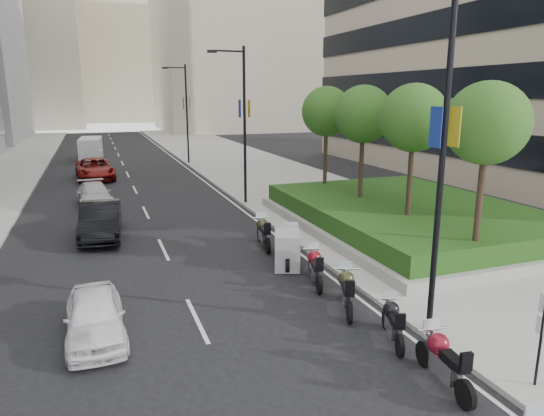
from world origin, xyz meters
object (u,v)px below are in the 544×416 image
parking_sign (542,330)px  car_c (94,194)px  lamp_post_0 (438,149)px  lamp_post_1 (242,118)px  motorcycle_1 (443,360)px  motorcycle_2 (393,322)px  delivery_van (91,150)px  lamp_post_2 (185,109)px  car_d (95,169)px  motorcycle_6 (263,233)px  motorcycle_3 (347,291)px  car_a (95,316)px  motorcycle_5 (287,247)px  motorcycle_4 (315,267)px  car_b (101,220)px

parking_sign → car_c: 24.60m
lamp_post_0 → lamp_post_1: size_ratio=1.00×
motorcycle_1 → motorcycle_2: motorcycle_1 is taller
lamp_post_0 → delivery_van: (-8.36, 41.51, -4.05)m
car_c → motorcycle_1: bearing=-76.7°
lamp_post_2 → car_d: 10.68m
motorcycle_6 → car_c: 12.93m
lamp_post_0 → motorcycle_3: size_ratio=4.14×
car_c → lamp_post_2: bearing=56.6°
parking_sign → car_a: (-9.05, 5.87, -0.82)m
car_a → motorcycle_5: bearing=26.6°
motorcycle_4 → delivery_van: 37.87m
lamp_post_0 → motorcycle_6: bearing=99.9°
car_a → car_d: size_ratio=0.65×
car_c → car_b: bearing=-92.8°
lamp_post_0 → motorcycle_4: size_ratio=4.08×
motorcycle_1 → delivery_van: delivery_van is taller
car_c → lamp_post_0: bearing=-72.2°
lamp_post_1 → lamp_post_0: bearing=-90.0°
parking_sign → car_d: parking_sign is taller
lamp_post_0 → parking_sign: size_ratio=3.60×
motorcycle_5 → motorcycle_3: bearing=-157.1°
motorcycle_3 → motorcycle_5: size_ratio=0.89×
motorcycle_2 → motorcycle_4: bearing=22.9°
lamp_post_2 → motorcycle_6: (-1.55, -26.15, -4.43)m
lamp_post_0 → lamp_post_2: size_ratio=1.00×
motorcycle_3 → car_a: (-7.16, 0.75, 0.02)m
delivery_van → lamp_post_0: bearing=-74.4°
car_d → motorcycle_3: bearing=-80.0°
motorcycle_5 → motorcycle_4: bearing=-155.0°
lamp_post_1 → motorcycle_2: 17.62m
motorcycle_1 → car_b: size_ratio=0.47×
lamp_post_0 → car_b: (-8.03, 12.76, -4.26)m
lamp_post_2 → car_c: bearing=-118.7°
motorcycle_5 → lamp_post_0: bearing=-147.2°
motorcycle_5 → car_b: size_ratio=0.50×
motorcycle_6 → car_c: bearing=39.1°
motorcycle_2 → car_c: size_ratio=0.44×
car_a → delivery_van: 38.65m
motorcycle_5 → delivery_van: size_ratio=0.46×
car_a → delivery_van: (0.04, 38.65, 0.38)m
motorcycle_1 → delivery_van: bearing=16.9°
motorcycle_1 → motorcycle_2: (0.09, 2.10, -0.06)m
motorcycle_1 → motorcycle_5: size_ratio=0.93×
car_a → motorcycle_3: bearing=-6.9°
car_b → car_d: 16.77m
lamp_post_2 → lamp_post_0: bearing=-90.0°
car_b → motorcycle_3: bearing=-53.6°
car_d → car_b: bearing=-93.8°
motorcycle_2 → motorcycle_4: (-0.22, 4.32, 0.05)m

